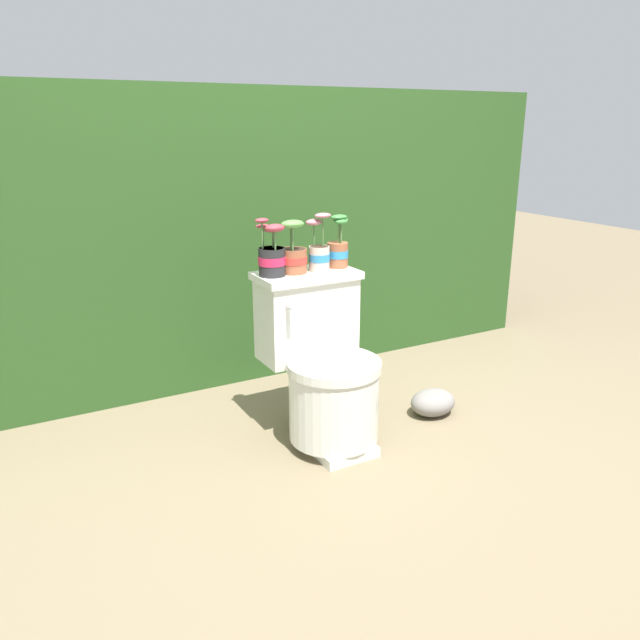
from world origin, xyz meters
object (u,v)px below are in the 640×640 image
at_px(potted_plant_left, 272,256).
at_px(garden_stone, 433,402).
at_px(potted_plant_middle, 319,252).
at_px(potted_plant_midleft, 293,256).
at_px(potted_plant_midright, 338,249).
at_px(toilet, 323,367).

relative_size(potted_plant_left, garden_stone, 1.09).
distance_m(potted_plant_middle, garden_stone, 0.87).
height_order(potted_plant_midleft, potted_plant_midright, potted_plant_midright).
distance_m(toilet, garden_stone, 0.60).
bearing_deg(garden_stone, potted_plant_left, 163.60).
distance_m(potted_plant_left, potted_plant_middle, 0.21).
distance_m(potted_plant_midleft, potted_plant_middle, 0.11).
height_order(potted_plant_left, potted_plant_middle, potted_plant_middle).
bearing_deg(toilet, potted_plant_middle, 67.35).
distance_m(toilet, potted_plant_left, 0.49).
height_order(potted_plant_midleft, potted_plant_middle, potted_plant_middle).
xyz_separation_m(toilet, potted_plant_midright, (0.16, 0.15, 0.44)).
bearing_deg(toilet, potted_plant_midright, 44.11).
distance_m(potted_plant_midleft, potted_plant_midright, 0.21).
xyz_separation_m(toilet, potted_plant_midleft, (-0.05, 0.15, 0.44)).
relative_size(potted_plant_midright, garden_stone, 1.04).
bearing_deg(potted_plant_midleft, potted_plant_midright, 1.07).
bearing_deg(potted_plant_midleft, potted_plant_left, -177.98).
relative_size(toilet, potted_plant_midright, 3.07).
xyz_separation_m(potted_plant_midleft, potted_plant_midright, (0.21, 0.00, 0.01)).
bearing_deg(potted_plant_left, toilet, -43.59).
relative_size(potted_plant_middle, potted_plant_midright, 1.06).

